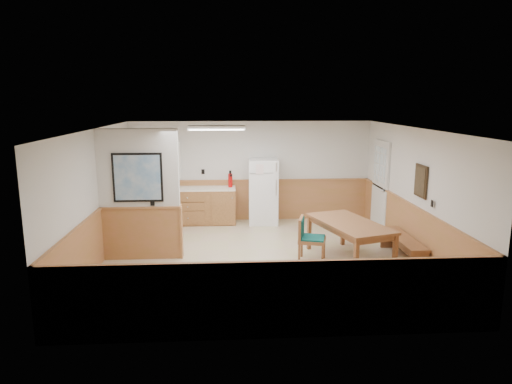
{
  "coord_description": "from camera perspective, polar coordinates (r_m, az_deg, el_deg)",
  "views": [
    {
      "loc": [
        -0.57,
        -8.35,
        3.02
      ],
      "look_at": [
        -0.03,
        0.4,
        1.24
      ],
      "focal_mm": 32.0,
      "sensor_mm": 36.0,
      "label": 1
    }
  ],
  "objects": [
    {
      "name": "dining_table",
      "position": [
        8.82,
        11.61,
        -4.28
      ],
      "size": [
        1.43,
        2.03,
        0.75
      ],
      "rotation": [
        0.0,
        0.0,
        0.3
      ],
      "color": "#915B35",
      "rests_on": "ground"
    },
    {
      "name": "fluorescent_fixture",
      "position": [
        9.67,
        -4.94,
        8.04
      ],
      "size": [
        1.2,
        0.3,
        0.09
      ],
      "color": "silver",
      "rests_on": "ceiling"
    },
    {
      "name": "left_wall",
      "position": [
        8.88,
        -19.35,
        -0.68
      ],
      "size": [
        0.02,
        6.0,
        2.5
      ],
      "primitive_type": "cube",
      "color": "silver",
      "rests_on": "ground"
    },
    {
      "name": "wainscot_right",
      "position": [
        9.42,
        18.82,
        -4.67
      ],
      "size": [
        0.04,
        6.0,
        1.0
      ],
      "primitive_type": "cube",
      "color": "#B06A46",
      "rests_on": "ground"
    },
    {
      "name": "ground",
      "position": [
        8.9,
        0.35,
        -8.36
      ],
      "size": [
        6.0,
        6.0,
        0.0
      ],
      "primitive_type": "plane",
      "color": "tan",
      "rests_on": "ground"
    },
    {
      "name": "exterior_door",
      "position": [
        11.02,
        15.23,
        0.78
      ],
      "size": [
        0.07,
        1.02,
        2.15
      ],
      "color": "silver",
      "rests_on": "ground"
    },
    {
      "name": "partition_wall",
      "position": [
        8.89,
        -14.35,
        -0.48
      ],
      "size": [
        1.5,
        0.2,
        2.5
      ],
      "color": "silver",
      "rests_on": "ground"
    },
    {
      "name": "wall_painting",
      "position": [
        8.92,
        19.89,
        1.3
      ],
      "size": [
        0.04,
        0.5,
        0.6
      ],
      "color": "black",
      "rests_on": "right_wall"
    },
    {
      "name": "right_wall",
      "position": [
        9.25,
        19.23,
        -0.19
      ],
      "size": [
        0.02,
        6.0,
        2.5
      ],
      "primitive_type": "cube",
      "color": "silver",
      "rests_on": "ground"
    },
    {
      "name": "soap_bottle",
      "position": [
        11.32,
        -11.17,
        1.0
      ],
      "size": [
        0.08,
        0.08,
        0.21
      ],
      "primitive_type": "cylinder",
      "rotation": [
        0.0,
        0.0,
        0.33
      ],
      "color": "#1B952D",
      "rests_on": "kitchen_counter"
    },
    {
      "name": "dining_chair",
      "position": [
        8.7,
        6.43,
        -5.47
      ],
      "size": [
        0.79,
        0.63,
        0.85
      ],
      "rotation": [
        0.0,
        0.0,
        -0.27
      ],
      "color": "#915B35",
      "rests_on": "ground"
    },
    {
      "name": "back_wall",
      "position": [
        11.5,
        -0.65,
        2.62
      ],
      "size": [
        6.0,
        0.02,
        2.5
      ],
      "primitive_type": "cube",
      "color": "silver",
      "rests_on": "ground"
    },
    {
      "name": "dining_bench",
      "position": [
        9.19,
        17.9,
        -6.02
      ],
      "size": [
        0.36,
        1.6,
        0.45
      ],
      "rotation": [
        0.0,
        0.0,
        0.01
      ],
      "color": "#915B35",
      "rests_on": "ground"
    },
    {
      "name": "refrigerator",
      "position": [
        11.24,
        0.92,
        0.08
      ],
      "size": [
        0.74,
        0.74,
        1.6
      ],
      "rotation": [
        0.0,
        0.0,
        -0.05
      ],
      "color": "white",
      "rests_on": "ground"
    },
    {
      "name": "wainscot_back",
      "position": [
        11.62,
        -0.64,
        -1.05
      ],
      "size": [
        6.0,
        0.04,
        1.0
      ],
      "primitive_type": "cube",
      "color": "#B06A46",
      "rests_on": "ground"
    },
    {
      "name": "kitchen_window",
      "position": [
        11.53,
        -11.16,
        3.93
      ],
      "size": [
        0.8,
        0.04,
        1.0
      ],
      "color": "silver",
      "rests_on": "back_wall"
    },
    {
      "name": "kitchen_counter",
      "position": [
        11.34,
        -6.67,
        -1.64
      ],
      "size": [
        2.2,
        0.61,
        1.0
      ],
      "color": "#A16939",
      "rests_on": "ground"
    },
    {
      "name": "ceiling",
      "position": [
        8.39,
        0.37,
        7.93
      ],
      "size": [
        6.0,
        6.0,
        0.02
      ],
      "primitive_type": "cube",
      "color": "white",
      "rests_on": "back_wall"
    },
    {
      "name": "fire_extinguisher",
      "position": [
        11.24,
        -3.23,
        1.52
      ],
      "size": [
        0.13,
        0.13,
        0.41
      ],
      "rotation": [
        0.0,
        0.0,
        -0.27
      ],
      "color": "#B90A09",
      "rests_on": "kitchen_counter"
    },
    {
      "name": "wainscot_left",
      "position": [
        9.05,
        -18.91,
        -5.32
      ],
      "size": [
        0.04,
        6.0,
        1.0
      ],
      "primitive_type": "cube",
      "color": "#B06A46",
      "rests_on": "ground"
    }
  ]
}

